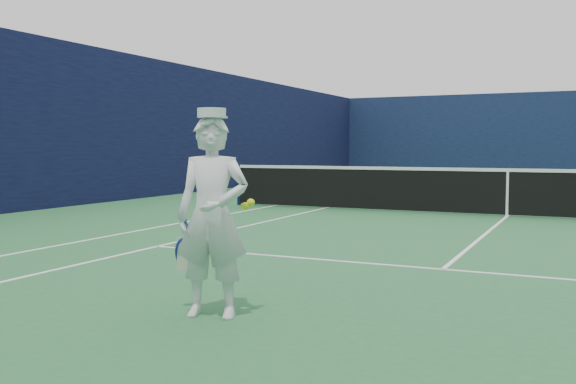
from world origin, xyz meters
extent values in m
plane|color=#256234|center=(0.00, 0.00, 0.00)|extent=(80.00, 80.00, 0.00)
cube|color=white|center=(0.00, 11.88, 0.00)|extent=(11.03, 0.06, 0.01)
cube|color=white|center=(-5.49, 0.00, 0.00)|extent=(0.06, 23.83, 0.01)
cube|color=white|center=(-4.12, 0.00, 0.00)|extent=(0.06, 23.77, 0.01)
cube|color=white|center=(0.00, 6.40, 0.00)|extent=(8.23, 0.06, 0.01)
cube|color=white|center=(0.00, -6.40, 0.00)|extent=(8.23, 0.06, 0.01)
cube|color=white|center=(0.00, 0.00, 0.00)|extent=(0.06, 12.80, 0.01)
cube|color=white|center=(0.00, 11.73, 0.00)|extent=(0.06, 0.30, 0.01)
cube|color=#0F1A39|center=(0.00, 18.00, 2.00)|extent=(20.12, 0.12, 4.00)
cube|color=#0E1133|center=(-10.00, 0.00, 2.00)|extent=(0.12, 36.12, 4.00)
cylinder|color=#141E4C|center=(-6.40, 0.00, 0.54)|extent=(0.09, 0.09, 1.07)
cube|color=black|center=(0.00, 0.00, 0.50)|extent=(12.79, 0.02, 0.92)
cube|color=white|center=(0.00, 0.00, 0.97)|extent=(12.79, 0.04, 0.07)
cube|color=white|center=(0.00, 0.00, 0.47)|extent=(0.05, 0.03, 0.94)
imported|color=white|center=(-1.35, -9.33, 0.85)|extent=(0.71, 0.56, 1.71)
cylinder|color=white|center=(-1.35, -9.33, 1.73)|extent=(0.24, 0.24, 0.08)
cube|color=white|center=(-1.38, -9.20, 1.70)|extent=(0.20, 0.14, 0.02)
cylinder|color=navy|center=(-1.64, -9.33, 0.88)|extent=(0.06, 0.10, 0.22)
cube|color=navy|center=(-1.64, -9.27, 0.70)|extent=(0.03, 0.03, 0.14)
torus|color=navy|center=(-1.67, -9.21, 0.50)|extent=(0.31, 0.17, 0.29)
cube|color=beige|center=(-1.67, -9.21, 0.50)|extent=(0.21, 0.06, 0.30)
sphere|color=yellow|center=(-1.12, -9.16, 0.94)|extent=(0.07, 0.07, 0.07)
sphere|color=yellow|center=(-1.08, -9.13, 0.97)|extent=(0.07, 0.07, 0.07)
camera|label=1|loc=(1.53, -13.93, 1.44)|focal=40.00mm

